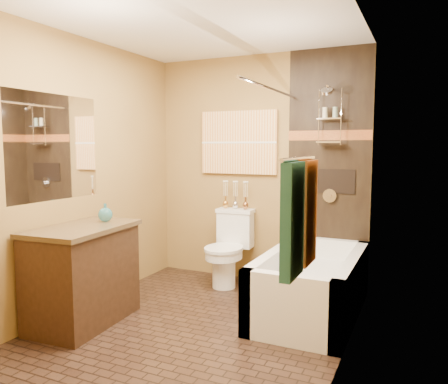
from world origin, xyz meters
The scene contains 23 objects.
floor centered at (0.00, 0.00, 0.00)m, with size 3.00×3.00×0.00m, color black.
wall_left centered at (-1.20, 0.00, 1.25)m, with size 0.02×3.00×2.50m, color olive.
wall_right centered at (1.20, 0.00, 1.25)m, with size 0.02×3.00×2.50m, color olive.
wall_back centered at (0.00, 1.50, 1.25)m, with size 2.40×0.02×2.50m, color olive.
wall_front centered at (0.00, -1.50, 1.25)m, with size 2.40×0.02×2.50m, color olive.
ceiling centered at (0.00, 0.00, 2.50)m, with size 3.00×3.00×0.00m, color silver.
alcove_tile_back centered at (0.78, 1.49, 1.25)m, with size 0.85×0.01×2.50m, color black.
alcove_tile_right centered at (1.19, 0.75, 1.25)m, with size 0.01×1.50×2.50m, color black.
mosaic_band_back centered at (0.78, 1.48, 1.62)m, with size 0.85×0.01×0.10m, color maroon.
mosaic_band_right centered at (1.18, 0.75, 1.62)m, with size 0.01×1.50×0.10m, color maroon.
alcove_niche centered at (0.80, 1.48, 1.15)m, with size 0.50×0.01×0.25m, color black.
shower_fixtures centered at (0.80, 1.38, 1.67)m, with size 0.24×0.33×1.16m.
curtain_rod centered at (0.40, 0.75, 2.02)m, with size 0.03×0.03×1.55m, color silver.
towel_bar centered at (1.15, -1.05, 1.45)m, with size 0.02×0.02×0.55m, color silver.
towel_teal centered at (1.16, -1.18, 1.18)m, with size 0.05×0.22×0.52m, color #1C4F5F.
towel_rust centered at (1.16, -0.92, 1.18)m, with size 0.05×0.22×0.52m, color brown.
sunset_painting centered at (-0.23, 1.48, 1.55)m, with size 0.90×0.04×0.70m, color orange.
vanity_mirror centered at (-1.19, -0.27, 1.50)m, with size 0.01×1.00×0.90m, color white.
bathtub centered at (0.80, 0.75, 0.22)m, with size 0.80×1.50×0.55m.
toilet centered at (-0.23, 1.21, 0.41)m, with size 0.42×0.61×0.81m.
vanity centered at (-0.92, -0.27, 0.42)m, with size 0.64×0.99×0.84m.
teal_bottle centered at (-0.87, -0.02, 0.92)m, with size 0.13×0.13×0.20m, color teal, non-canonical shape.
bud_vases centered at (-0.23, 1.39, 0.98)m, with size 0.31×0.06×0.30m.
Camera 1 is at (1.69, -3.05, 1.51)m, focal length 35.00 mm.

